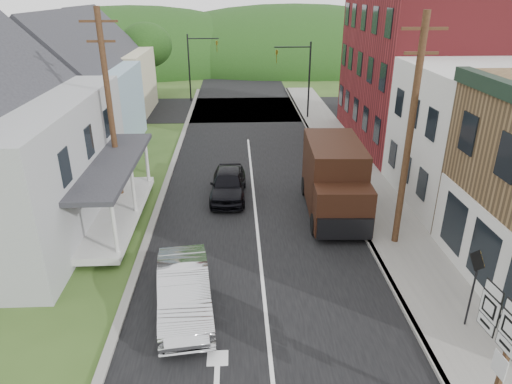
{
  "coord_description": "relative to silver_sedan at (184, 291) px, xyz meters",
  "views": [
    {
      "loc": [
        -0.87,
        -12.55,
        9.61
      ],
      "look_at": [
        -0.09,
        4.08,
        2.2
      ],
      "focal_mm": 32.0,
      "sensor_mm": 36.0,
      "label": 1
    }
  ],
  "objects": [
    {
      "name": "ground",
      "position": [
        2.61,
        0.4,
        -0.76
      ],
      "size": [
        120.0,
        120.0,
        0.0
      ],
      "primitive_type": "plane",
      "color": "#2D4719",
      "rests_on": "ground"
    },
    {
      "name": "road",
      "position": [
        2.61,
        10.4,
        -0.76
      ],
      "size": [
        9.0,
        90.0,
        0.02
      ],
      "primitive_type": "cube",
      "color": "black",
      "rests_on": "ground"
    },
    {
      "name": "cross_road",
      "position": [
        2.61,
        27.4,
        -0.76
      ],
      "size": [
        60.0,
        9.0,
        0.02
      ],
      "primitive_type": "cube",
      "color": "black",
      "rests_on": "ground"
    },
    {
      "name": "sidewalk_right",
      "position": [
        8.51,
        8.4,
        -0.69
      ],
      "size": [
        2.8,
        55.0,
        0.15
      ],
      "primitive_type": "cube",
      "color": "slate",
      "rests_on": "ground"
    },
    {
      "name": "curb_right",
      "position": [
        7.16,
        8.4,
        -0.69
      ],
      "size": [
        0.2,
        55.0,
        0.15
      ],
      "primitive_type": "cube",
      "color": "slate",
      "rests_on": "ground"
    },
    {
      "name": "curb_left",
      "position": [
        -2.04,
        8.4,
        -0.7
      ],
      "size": [
        0.3,
        55.0,
        0.12
      ],
      "primitive_type": "cube",
      "color": "slate",
      "rests_on": "ground"
    },
    {
      "name": "storefront_white",
      "position": [
        13.91,
        7.9,
        2.49
      ],
      "size": [
        8.0,
        7.0,
        6.5
      ],
      "primitive_type": "cube",
      "color": "silver",
      "rests_on": "ground"
    },
    {
      "name": "storefront_red",
      "position": [
        13.91,
        17.4,
        4.24
      ],
      "size": [
        8.0,
        12.0,
        10.0
      ],
      "primitive_type": "cube",
      "color": "maroon",
      "rests_on": "ground"
    },
    {
      "name": "house_blue",
      "position": [
        -8.39,
        17.4,
        2.93
      ],
      "size": [
        7.14,
        8.16,
        7.28
      ],
      "color": "#85A4B6",
      "rests_on": "ground"
    },
    {
      "name": "house_cream",
      "position": [
        -8.89,
        26.4,
        2.93
      ],
      "size": [
        7.14,
        8.16,
        7.28
      ],
      "color": "beige",
      "rests_on": "ground"
    },
    {
      "name": "utility_pole_right",
      "position": [
        8.21,
        3.9,
        3.89
      ],
      "size": [
        1.6,
        0.26,
        9.0
      ],
      "color": "#472D19",
      "rests_on": "ground"
    },
    {
      "name": "utility_pole_left",
      "position": [
        -3.89,
        8.4,
        3.89
      ],
      "size": [
        1.6,
        0.26,
        9.0
      ],
      "color": "#472D19",
      "rests_on": "ground"
    },
    {
      "name": "traffic_signal_right",
      "position": [
        6.91,
        23.9,
        2.99
      ],
      "size": [
        2.87,
        0.2,
        6.0
      ],
      "color": "black",
      "rests_on": "ground"
    },
    {
      "name": "traffic_signal_left",
      "position": [
        -1.69,
        30.9,
        2.99
      ],
      "size": [
        2.87,
        0.2,
        6.0
      ],
      "color": "black",
      "rests_on": "ground"
    },
    {
      "name": "tree_left_d",
      "position": [
        -6.39,
        32.4,
        4.12
      ],
      "size": [
        4.8,
        4.8,
        6.94
      ],
      "color": "#382616",
      "rests_on": "ground"
    },
    {
      "name": "forested_ridge",
      "position": [
        2.61,
        55.4,
        -0.76
      ],
      "size": [
        90.0,
        30.0,
        16.0
      ],
      "primitive_type": "ellipsoid",
      "color": "black",
      "rests_on": "ground"
    },
    {
      "name": "silver_sedan",
      "position": [
        0.0,
        0.0,
        0.0
      ],
      "size": [
        2.21,
        4.81,
        1.53
      ],
      "primitive_type": "imported",
      "rotation": [
        0.0,
        0.0,
        0.13
      ],
      "color": "#B1B1B6",
      "rests_on": "ground"
    },
    {
      "name": "dark_sedan",
      "position": [
        1.33,
        8.86,
        -0.04
      ],
      "size": [
        1.88,
        4.32,
        1.45
      ],
      "primitive_type": "imported",
      "rotation": [
        0.0,
        0.0,
        -0.04
      ],
      "color": "black",
      "rests_on": "ground"
    },
    {
      "name": "delivery_van",
      "position": [
        6.22,
        6.86,
        0.91
      ],
      "size": [
        2.68,
        6.0,
        3.3
      ],
      "rotation": [
        0.0,
        0.0,
        -0.05
      ],
      "color": "black",
      "rests_on": "ground"
    },
    {
      "name": "route_sign_cluster",
      "position": [
        7.52,
        -4.78,
        1.69
      ],
      "size": [
        0.27,
        2.03,
        3.56
      ],
      "rotation": [
        0.0,
        0.0,
        0.1
      ],
      "color": "#472D19",
      "rests_on": "sidewalk_right"
    },
    {
      "name": "warning_sign",
      "position": [
        8.69,
        -1.25,
        1.09
      ],
      "size": [
        0.15,
        0.74,
        2.67
      ],
      "rotation": [
        0.0,
        0.0,
        0.12
      ],
      "color": "black",
      "rests_on": "sidewalk_right"
    }
  ]
}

